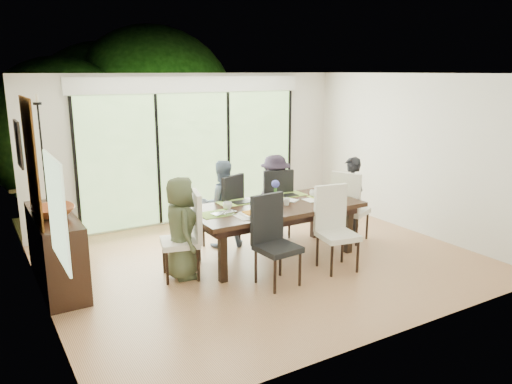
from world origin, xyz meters
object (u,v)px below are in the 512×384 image
bowl (53,211)px  chair_far_right (274,202)px  person_far_right (275,196)px  cup_c (314,194)px  chair_left_end (180,235)px  chair_far_left (221,210)px  vase (275,200)px  laptop (226,214)px  person_right_end (351,200)px  sideboard (56,250)px  cup_a (227,206)px  table_top (274,207)px  person_left_end (181,228)px  chair_right_end (351,205)px  chair_near_right (338,229)px  chair_near_left (278,241)px  person_far_left (222,204)px  cup_b (287,202)px

bowl → chair_far_right: bearing=6.0°
person_far_right → cup_c: person_far_right is taller
chair_left_end → chair_far_right: same height
chair_far_left → person_far_right: (1.00, -0.02, 0.10)m
vase → laptop: size_ratio=0.36×
chair_left_end → person_right_end: (2.98, 0.00, 0.10)m
sideboard → bowl: (0.00, -0.10, 0.55)m
person_right_end → bowl: (-4.46, 0.48, 0.33)m
vase → cup_a: 0.76m
table_top → person_far_right: (0.55, 0.83, -0.08)m
person_left_end → bowl: person_left_end is taller
chair_right_end → person_right_end: person_right_end is taller
chair_near_right → person_left_end: bearing=165.5°
person_left_end → cup_a: (0.78, 0.15, 0.17)m
chair_right_end → cup_a: chair_right_end is taller
chair_near_right → bowl: size_ratio=2.32×
person_far_right → bowl: person_far_right is taller
cup_a → cup_c: size_ratio=1.00×
chair_far_right → chair_near_right: size_ratio=1.00×
person_far_right → chair_near_left: bearing=62.5°
person_left_end → vase: person_left_end is taller
chair_far_left → cup_c: size_ratio=8.87×
person_left_end → bowl: size_ratio=2.72×
person_left_end → person_far_right: same height
person_far_left → sideboard: size_ratio=0.81×
chair_near_right → person_right_end: person_right_end is taller
chair_far_right → person_far_right: bearing=107.6°
chair_far_right → cup_b: chair_far_right is taller
person_far_left → bowl: size_ratio=2.72×
chair_right_end → chair_far_right: bearing=24.3°
chair_far_right → person_left_end: 2.20m
table_top → chair_far_left: (-0.45, 0.85, -0.18)m
table_top → chair_far_left: chair_far_left is taller
person_right_end → chair_near_left: bearing=-67.3°
table_top → chair_far_right: bearing=57.1°
chair_near_right → vase: chair_near_right is taller
person_far_left → bowl: 2.58m
table_top → chair_far_right: 1.03m
chair_near_right → chair_far_left: bearing=128.1°
cup_a → cup_c: (1.50, -0.05, 0.00)m
bowl → chair_far_left: bearing=8.4°
chair_right_end → person_far_right: person_far_right is taller
person_right_end → cup_b: size_ratio=12.90×
chair_left_end → bowl: chair_left_end is taller
cup_b → person_left_end: bearing=176.5°
person_far_right → chair_left_end: bearing=26.3°
person_left_end → person_right_end: bearing=-80.6°
chair_far_left → person_far_left: bearing=65.0°
person_far_right → bowl: size_ratio=2.72×
table_top → person_right_end: size_ratio=1.86×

